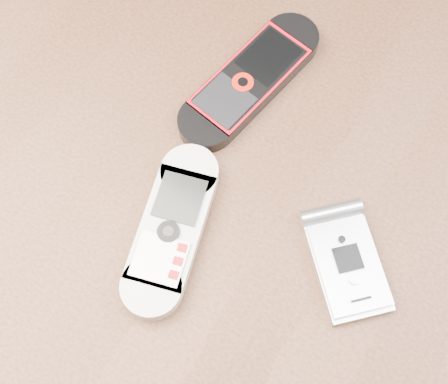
{
  "coord_description": "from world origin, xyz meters",
  "views": [
    {
      "loc": [
        0.1,
        -0.16,
        1.22
      ],
      "look_at": [
        0.01,
        0.0,
        0.76
      ],
      "focal_mm": 50.0,
      "sensor_mm": 36.0,
      "label": 1
    }
  ],
  "objects": [
    {
      "name": "ground",
      "position": [
        0.0,
        0.0,
        0.0
      ],
      "size": [
        4.0,
        4.0,
        0.0
      ],
      "primitive_type": "plane",
      "color": "#472B19",
      "rests_on": "ground"
    },
    {
      "name": "table",
      "position": [
        0.0,
        0.0,
        0.64
      ],
      "size": [
        1.2,
        0.8,
        0.75
      ],
      "color": "black",
      "rests_on": "ground"
    },
    {
      "name": "nokia_white",
      "position": [
        -0.01,
        -0.05,
        0.76
      ],
      "size": [
        0.09,
        0.15,
        0.02
      ],
      "primitive_type": "cube",
      "rotation": [
        0.0,
        0.0,
        0.27
      ],
      "color": "beige",
      "rests_on": "table"
    },
    {
      "name": "nokia_black_red",
      "position": [
        -0.03,
        0.1,
        0.76
      ],
      "size": [
        0.08,
        0.17,
        0.02
      ],
      "primitive_type": "cube",
      "rotation": [
        0.0,
        0.0,
        -0.17
      ],
      "color": "black",
      "rests_on": "table"
    },
    {
      "name": "motorola_razr",
      "position": [
        0.12,
        -0.0,
        0.76
      ],
      "size": [
        0.1,
        0.1,
        0.01
      ],
      "primitive_type": "cube",
      "rotation": [
        0.0,
        0.0,
        0.78
      ],
      "color": "silver",
      "rests_on": "table"
    }
  ]
}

